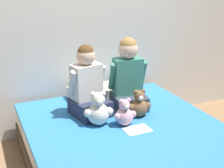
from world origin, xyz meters
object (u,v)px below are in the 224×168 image
at_px(teddy_bear_between_children, 125,114).
at_px(sign_card, 137,130).
at_px(pillow_at_headboard, 95,92).
at_px(teddy_bear_held_by_right_child, 139,105).
at_px(child_on_right, 128,77).
at_px(teddy_bear_held_by_left_child, 98,111).
at_px(child_on_left, 88,86).
at_px(bed, 129,152).

distance_m(teddy_bear_between_children, sign_card, 0.17).
bearing_deg(teddy_bear_between_children, pillow_at_headboard, 91.94).
bearing_deg(teddy_bear_held_by_right_child, sign_card, -111.62).
bearing_deg(child_on_right, teddy_bear_held_by_right_child, -83.73).
xyz_separation_m(teddy_bear_held_by_right_child, sign_card, (-0.14, -0.23, -0.10)).
distance_m(teddy_bear_held_by_left_child, sign_card, 0.35).
bearing_deg(sign_card, pillow_at_headboard, 93.99).
height_order(teddy_bear_between_children, pillow_at_headboard, teddy_bear_between_children).
bearing_deg(teddy_bear_held_by_left_child, teddy_bear_between_children, -14.93).
relative_size(child_on_left, pillow_at_headboard, 1.21).
distance_m(child_on_left, teddy_bear_between_children, 0.42).
xyz_separation_m(child_on_left, teddy_bear_held_by_left_child, (0.01, -0.23, -0.14)).
bearing_deg(teddy_bear_held_by_right_child, teddy_bear_between_children, -141.98).
bearing_deg(teddy_bear_between_children, sign_card, -64.92).
bearing_deg(bed, teddy_bear_held_by_left_child, 135.24).
bearing_deg(pillow_at_headboard, teddy_bear_between_children, -89.84).
bearing_deg(teddy_bear_held_by_right_child, pillow_at_headboard, 118.55).
height_order(bed, teddy_bear_between_children, teddy_bear_between_children).
relative_size(teddy_bear_held_by_left_child, sign_card, 1.39).
bearing_deg(child_on_left, teddy_bear_between_children, -70.85).
height_order(child_on_right, teddy_bear_between_children, child_on_right).
bearing_deg(child_on_left, teddy_bear_held_by_left_child, -100.43).
bearing_deg(pillow_at_headboard, teddy_bear_held_by_right_child, -71.09).
xyz_separation_m(bed, pillow_at_headboard, (0.00, 0.76, 0.27)).
bearing_deg(child_on_left, teddy_bear_held_by_right_child, -41.96).
relative_size(child_on_right, teddy_bear_held_by_right_child, 2.64).
relative_size(teddy_bear_held_by_left_child, teddy_bear_held_by_right_child, 1.17).
distance_m(child_on_left, pillow_at_headboard, 0.45).
height_order(teddy_bear_held_by_left_child, teddy_bear_held_by_right_child, teddy_bear_held_by_left_child).
distance_m(bed, child_on_right, 0.69).
distance_m(child_on_right, teddy_bear_between_children, 0.43).
xyz_separation_m(child_on_right, teddy_bear_held_by_right_child, (-0.00, -0.23, -0.19)).
distance_m(bed, pillow_at_headboard, 0.81).
xyz_separation_m(child_on_left, sign_card, (0.25, -0.46, -0.26)).
height_order(teddy_bear_held_by_right_child, pillow_at_headboard, teddy_bear_held_by_right_child).
bearing_deg(child_on_right, bed, -107.79).
height_order(bed, sign_card, sign_card).
bearing_deg(child_on_left, pillow_at_headboard, 48.11).
xyz_separation_m(child_on_left, teddy_bear_between_children, (0.20, -0.33, -0.17)).
xyz_separation_m(bed, teddy_bear_held_by_left_child, (-0.19, 0.19, 0.34)).
xyz_separation_m(child_on_right, sign_card, (-0.14, -0.46, -0.29)).
bearing_deg(bed, child_on_left, 115.06).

